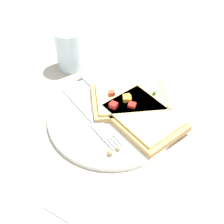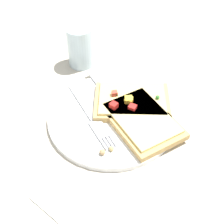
{
  "view_description": "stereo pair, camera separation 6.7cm",
  "coord_description": "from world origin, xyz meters",
  "views": [
    {
      "loc": [
        0.24,
        -0.41,
        0.5
      ],
      "look_at": [
        0.0,
        0.0,
        0.02
      ],
      "focal_mm": 50.0,
      "sensor_mm": 36.0,
      "label": 1
    },
    {
      "loc": [
        0.3,
        -0.37,
        0.5
      ],
      "look_at": [
        0.0,
        0.0,
        0.02
      ],
      "focal_mm": 50.0,
      "sensor_mm": 36.0,
      "label": 2
    }
  ],
  "objects": [
    {
      "name": "fork",
      "position": [
        -0.03,
        -0.03,
        0.01
      ],
      "size": [
        0.21,
        0.1,
        0.01
      ],
      "rotation": [
        0.0,
        0.0,
        5.87
      ],
      "color": "silver",
      "rests_on": "plate"
    },
    {
      "name": "crumb_scatter",
      "position": [
        0.05,
        -0.09,
        0.02
      ],
      "size": [
        0.02,
        0.03,
        0.01
      ],
      "color": "tan",
      "rests_on": "plate"
    },
    {
      "name": "pizza_slice_main",
      "position": [
        0.06,
        0.02,
        0.02
      ],
      "size": [
        0.2,
        0.17,
        0.03
      ],
      "rotation": [
        0.0,
        0.0,
        2.79
      ],
      "color": "tan",
      "rests_on": "plate"
    },
    {
      "name": "knife",
      "position": [
        -0.06,
        0.05,
        0.01
      ],
      "size": [
        0.2,
        0.1,
        0.01
      ],
      "rotation": [
        0.0,
        0.0,
        5.89
      ],
      "color": "silver",
      "rests_on": "plate"
    },
    {
      "name": "pizza_slice_corner",
      "position": [
        0.01,
        0.06,
        0.02
      ],
      "size": [
        0.2,
        0.2,
        0.03
      ],
      "rotation": [
        0.0,
        0.0,
        3.8
      ],
      "color": "tan",
      "rests_on": "plate"
    },
    {
      "name": "plate",
      "position": [
        0.0,
        0.0,
        0.01
      ],
      "size": [
        0.28,
        0.28,
        0.01
      ],
      "color": "white",
      "rests_on": "ground"
    },
    {
      "name": "napkin",
      "position": [
        0.08,
        -0.2,
        0.0
      ],
      "size": [
        0.15,
        0.09,
        0.01
      ],
      "color": "white",
      "rests_on": "ground"
    },
    {
      "name": "ground_plane",
      "position": [
        0.0,
        0.0,
        0.0
      ],
      "size": [
        4.0,
        4.0,
        0.0
      ],
      "primitive_type": "plane",
      "color": "#BCB29E"
    },
    {
      "name": "drinking_glass",
      "position": [
        -0.19,
        0.11,
        0.05
      ],
      "size": [
        0.07,
        0.07,
        0.11
      ],
      "color": "silver",
      "rests_on": "ground"
    }
  ]
}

